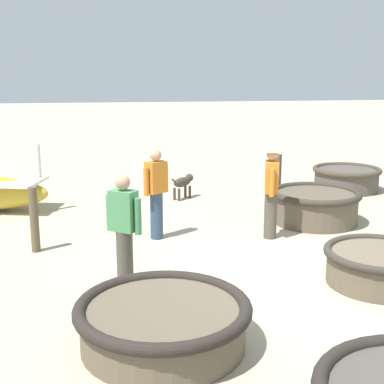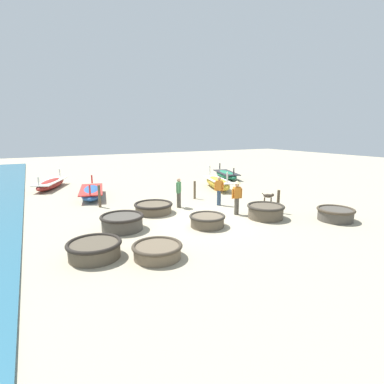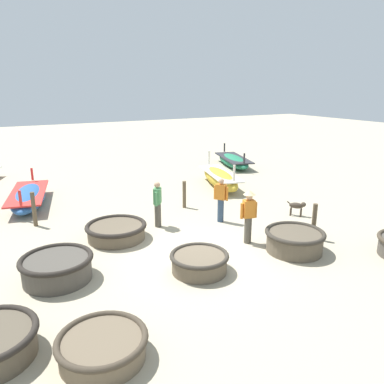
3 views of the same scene
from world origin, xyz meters
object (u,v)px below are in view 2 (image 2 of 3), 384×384
coracle_weathered (335,214)px  dog (269,196)px  coracle_tilted (153,207)px  coracle_far_right (207,220)px  coracle_front_right (266,211)px  coracle_nearest (157,250)px  long_boat_ochre_hull (51,184)px  long_boat_red_hull (218,183)px  fisherman_with_hat (237,195)px  long_boat_green_hull (91,192)px  coracle_front_left (94,249)px  mooring_post_shoreline (278,202)px  fisherman_crouching (179,192)px  fisherman_standing_right (219,190)px  mooring_post_inland (99,196)px  mooring_post_mid_beach (195,190)px  coracle_center (122,222)px  long_boat_white_hull (226,174)px

coracle_weathered → dog: coracle_weathered is taller
coracle_tilted → coracle_far_right: bearing=-68.2°
coracle_tilted → coracle_front_right: coracle_front_right is taller
coracle_nearest → coracle_weathered: (8.63, -0.01, 0.05)m
coracle_nearest → long_boat_ochre_hull: size_ratio=0.37×
long_boat_red_hull → fisherman_with_hat: size_ratio=2.47×
long_boat_green_hull → long_boat_red_hull: size_ratio=1.04×
coracle_weathered → coracle_front_right: coracle_front_right is taller
coracle_front_left → mooring_post_shoreline: size_ratio=1.51×
dog → fisherman_crouching: bearing=163.8°
coracle_weathered → fisherman_standing_right: (-3.09, 4.86, 0.53)m
fisherman_with_hat → coracle_weathered: bearing=-40.8°
coracle_front_left → fisherman_crouching: (5.17, 4.47, 0.54)m
coracle_nearest → mooring_post_inland: mooring_post_inland is taller
coracle_weathered → fisherman_with_hat: size_ratio=0.98×
long_boat_green_hull → fisherman_with_hat: size_ratio=2.58×
coracle_far_right → coracle_tilted: 3.33m
coracle_far_right → mooring_post_shoreline: mooring_post_shoreline is taller
coracle_nearest → mooring_post_shoreline: size_ratio=1.41×
coracle_tilted → fisherman_crouching: bearing=13.0°
dog → mooring_post_shoreline: (-1.10, -1.86, 0.20)m
coracle_weathered → long_boat_red_hull: long_boat_red_hull is taller
coracle_front_left → long_boat_ochre_hull: size_ratio=0.39×
coracle_far_right → mooring_post_mid_beach: size_ratio=1.43×
coracle_tilted → coracle_center: bearing=-138.8°
coracle_tilted → long_boat_white_hull: size_ratio=0.45×
long_boat_ochre_hull → fisherman_crouching: bearing=-58.4°
fisherman_crouching → dog: (4.93, -1.43, -0.46)m
coracle_tilted → long_boat_ochre_hull: size_ratio=0.43×
coracle_front_left → fisherman_with_hat: 7.31m
coracle_nearest → fisherman_standing_right: (5.54, 4.85, 0.58)m
coracle_far_right → long_boat_red_hull: bearing=53.9°
coracle_tilted → fisherman_crouching: size_ratio=1.21×
coracle_far_right → fisherman_crouching: fisherman_crouching is taller
coracle_front_left → long_boat_white_hull: bearing=41.3°
coracle_tilted → long_boat_green_hull: size_ratio=0.44×
long_boat_white_hull → fisherman_standing_right: 9.54m
long_boat_white_hull → coracle_tilted: bearing=-142.1°
long_boat_white_hull → mooring_post_mid_beach: long_boat_white_hull is taller
coracle_front_right → long_boat_white_hull: long_boat_white_hull is taller
coracle_tilted → fisherman_standing_right: fisherman_standing_right is taller
fisherman_standing_right → long_boat_green_hull: bearing=137.3°
coracle_center → dog: bearing=4.9°
fisherman_crouching → mooring_post_inland: size_ratio=1.31×
fisherman_crouching → mooring_post_shoreline: 5.06m
coracle_tilted → mooring_post_inland: size_ratio=1.59×
coracle_front_right → long_boat_green_hull: size_ratio=0.40×
dog → fisherman_with_hat: bearing=-159.9°
coracle_center → long_boat_red_hull: 9.98m
coracle_weathered → fisherman_crouching: size_ratio=1.04×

